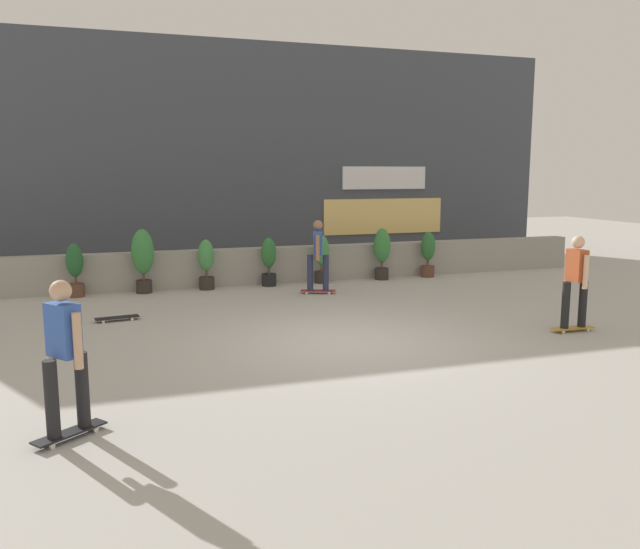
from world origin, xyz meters
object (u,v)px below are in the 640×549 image
Objects in this scene: skater_far_left at (576,279)px; potted_plant_1 at (143,256)px; skater_foreground at (318,253)px; skater_by_wall_left at (65,352)px; potted_plant_3 at (269,261)px; potted_plant_4 at (322,257)px; potted_plant_6 at (428,253)px; potted_plant_0 at (75,269)px; skateboard_near_camera at (117,318)px; potted_plant_2 at (206,263)px; potted_plant_5 at (382,251)px.

potted_plant_1 is at bearing 138.52° from skater_far_left.
skater_far_left is (3.15, -4.81, 0.00)m from skater_foreground.
skater_by_wall_left is (-5.04, -6.93, 0.00)m from skater_foreground.
potted_plant_3 is 0.98× the size of potted_plant_4.
potted_plant_6 is (4.37, 0.00, 0.01)m from potted_plant_3.
potted_plant_4 is at bearing 112.99° from skater_far_left.
potted_plant_0 is 8.83m from potted_plant_6.
potted_plant_3 is 0.70× the size of skater_foreground.
potted_plant_0 is 2.95m from skateboard_near_camera.
potted_plant_4 is (5.83, 0.00, 0.01)m from potted_plant_0.
potted_plant_5 is (4.56, 0.00, 0.12)m from potted_plant_2.
skater_foreground reaches higher than skateboard_near_camera.
skater_far_left is (2.61, -6.15, 0.29)m from potted_plant_4.
potted_plant_0 is 2.93m from potted_plant_2.
skater_far_left reaches higher than skateboard_near_camera.
skateboard_near_camera is at bearing -73.41° from potted_plant_0.
potted_plant_2 is at bearing 52.75° from skateboard_near_camera.
potted_plant_1 is at bearing 180.00° from potted_plant_6.
potted_plant_6 is 8.49m from skateboard_near_camera.
potted_plant_5 is at bearing 98.77° from skater_far_left.
potted_plant_0 is at bearing 165.76° from skater_foreground.
skater_far_left reaches higher than potted_plant_1.
skater_by_wall_left is at bearing -98.41° from potted_plant_1.
potted_plant_6 is (8.83, 0.00, -0.00)m from potted_plant_0.
potted_plant_5 is 1.64× the size of skateboard_near_camera.
skater_by_wall_left is (-8.57, -8.27, 0.30)m from potted_plant_6.
skater_far_left is 8.38m from skateboard_near_camera.
potted_plant_2 is 1.46× the size of skateboard_near_camera.
skater_foreground is at bearing -58.24° from potted_plant_3.
potted_plant_3 is at bearing -0.00° from potted_plant_1.
potted_plant_6 is 6.17m from skater_far_left.
skater_far_left is at bearing -56.82° from skater_foreground.
potted_plant_5 is 1.11× the size of potted_plant_6.
potted_plant_4 is at bearing 0.00° from potted_plant_0.
skater_far_left is (5.51, -6.15, 0.30)m from potted_plant_2.
potted_plant_6 is (3.00, 0.00, -0.01)m from potted_plant_4.
potted_plant_2 is 3.52m from skateboard_near_camera.
potted_plant_1 is 1.23× the size of potted_plant_6.
potted_plant_3 is (1.53, 0.00, -0.01)m from potted_plant_2.
potted_plant_4 is 1.01× the size of potted_plant_6.
potted_plant_4 reaches higher than potted_plant_0.
skater_by_wall_left reaches higher than potted_plant_3.
potted_plant_3 reaches higher than skateboard_near_camera.
skater_foreground is at bearing -111.78° from potted_plant_4.
potted_plant_4 is 0.91× the size of potted_plant_5.
skater_by_wall_left is (-5.57, -8.27, 0.29)m from potted_plant_4.
potted_plant_1 is 1.22× the size of potted_plant_4.
potted_plant_2 reaches higher than skateboard_near_camera.
skater_foreground is (3.81, -1.34, 0.08)m from potted_plant_1.
potted_plant_6 is at bearing 43.96° from skater_by_wall_left.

